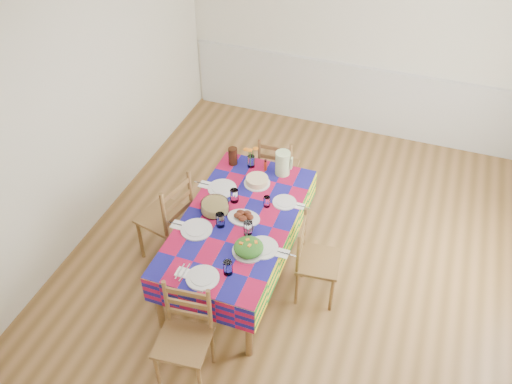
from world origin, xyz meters
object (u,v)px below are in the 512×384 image
dining_table (238,225)px  chair_far (277,169)px  tea_pitcher (233,156)px  chair_right (314,260)px  chair_near (185,338)px  green_pitcher (283,163)px  chair_left (168,218)px  meat_platter (244,216)px

dining_table → chair_far: (0.00, 1.15, -0.20)m
tea_pitcher → chair_right: size_ratio=0.21×
chair_near → chair_far: bearing=84.0°
tea_pitcher → chair_far: tea_pitcher is taller
green_pitcher → chair_near: (-0.18, -1.92, -0.38)m
chair_left → green_pitcher: bearing=143.7°
chair_near → chair_far: chair_near is taller
tea_pitcher → chair_right: tea_pitcher is taller
tea_pitcher → dining_table: bearing=-65.0°
chair_near → chair_left: bearing=116.4°
chair_near → dining_table: bearing=83.9°
green_pitcher → chair_far: (-0.17, 0.39, -0.40)m
meat_platter → chair_right: chair_right is taller
chair_far → chair_left: 1.37m
meat_platter → chair_left: (-0.77, -0.03, -0.24)m
dining_table → chair_left: (-0.73, -0.01, -0.14)m
tea_pitcher → chair_right: 1.36m
dining_table → tea_pitcher: size_ratio=9.89×
meat_platter → chair_left: chair_left is taller
tea_pitcher → chair_left: chair_left is taller
chair_right → tea_pitcher: bearing=48.2°
meat_platter → dining_table: bearing=-155.1°
tea_pitcher → chair_near: (0.34, -1.90, -0.35)m
dining_table → green_pitcher: green_pitcher is taller
tea_pitcher → chair_far: 0.65m
green_pitcher → chair_near: 1.96m
chair_far → chair_near: bearing=87.5°
meat_platter → chair_right: (0.69, -0.03, -0.30)m
chair_far → tea_pitcher: bearing=46.9°
meat_platter → green_pitcher: (0.13, 0.75, 0.10)m
dining_table → chair_far: chair_far is taller
green_pitcher → chair_near: green_pitcher is taller
chair_left → chair_near: bearing=45.1°
meat_platter → green_pitcher: 0.76m
chair_near → chair_far: 2.31m
green_pitcher → chair_near: bearing=-95.3°
chair_left → chair_right: chair_left is taller
chair_far → chair_right: 1.37m
dining_table → green_pitcher: 0.81m
meat_platter → chair_far: (-0.04, 1.13, -0.30)m
chair_near → chair_right: 1.36m
chair_far → chair_left: size_ratio=0.87×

